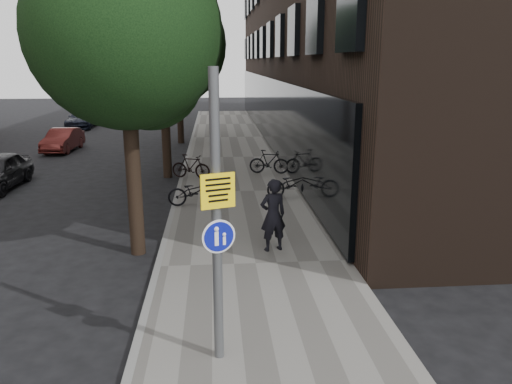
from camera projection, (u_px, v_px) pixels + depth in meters
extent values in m
plane|color=black|center=(257.00, 348.00, 8.37)|extent=(120.00, 120.00, 0.00)
cube|color=slate|center=(240.00, 193.00, 18.01)|extent=(4.50, 60.00, 0.12)
cube|color=slate|center=(178.00, 194.00, 17.83)|extent=(0.15, 60.00, 0.13)
cylinder|color=black|center=(135.00, 191.00, 12.09)|extent=(0.36, 0.36, 3.20)
sphere|color=black|center=(124.00, 32.00, 11.15)|extent=(4.40, 4.40, 4.40)
sphere|color=black|center=(149.00, 76.00, 12.21)|extent=(2.64, 2.64, 2.64)
cylinder|color=black|center=(166.00, 139.00, 20.28)|extent=(0.36, 0.36, 3.20)
sphere|color=black|center=(162.00, 44.00, 19.34)|extent=(5.00, 5.00, 5.00)
sphere|color=black|center=(175.00, 70.00, 20.40)|extent=(3.00, 3.00, 3.00)
cylinder|color=black|center=(180.00, 116.00, 28.96)|extent=(0.36, 0.36, 3.20)
sphere|color=black|center=(178.00, 49.00, 28.02)|extent=(5.00, 5.00, 5.00)
sphere|color=black|center=(186.00, 68.00, 29.07)|extent=(3.00, 3.00, 3.00)
cylinder|color=#595B5E|center=(217.00, 222.00, 7.36)|extent=(0.15, 0.15, 4.47)
cube|color=yellow|center=(216.00, 190.00, 7.23)|extent=(0.50, 0.20, 0.52)
cylinder|color=#0C148D|center=(217.00, 235.00, 7.41)|extent=(0.44, 0.16, 0.46)
cylinder|color=white|center=(217.00, 235.00, 7.41)|extent=(0.49, 0.18, 0.52)
imported|color=black|center=(273.00, 215.00, 12.15)|extent=(0.75, 0.60, 1.81)
imported|color=black|center=(293.00, 184.00, 17.07)|extent=(1.92, 0.95, 0.96)
imported|color=black|center=(269.00, 162.00, 20.70)|extent=(1.71, 0.79, 0.99)
imported|color=black|center=(195.00, 191.00, 16.12)|extent=(1.81, 0.79, 0.92)
imported|color=black|center=(191.00, 166.00, 19.84)|extent=(1.67, 0.98, 0.97)
imported|color=#591C19|center=(63.00, 140.00, 26.58)|extent=(1.48, 3.70, 1.20)
imported|color=black|center=(83.00, 119.00, 35.99)|extent=(1.82, 4.36, 1.26)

